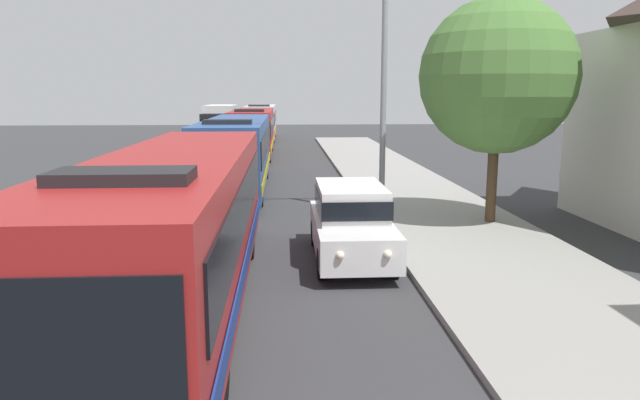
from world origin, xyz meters
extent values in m
cube|color=maroon|center=(-1.30, 12.87, 1.70)|extent=(2.50, 12.32, 2.70)
cube|color=black|center=(-0.03, 12.87, 2.05)|extent=(0.04, 11.34, 1.00)
cube|color=black|center=(-2.57, 12.87, 2.05)|extent=(0.04, 11.34, 1.00)
cube|color=black|center=(-1.30, 6.69, 2.00)|extent=(2.30, 0.04, 1.20)
cube|color=navy|center=(-0.02, 12.87, 0.90)|extent=(0.03, 11.71, 0.36)
cube|color=black|center=(-1.30, 9.17, 3.13)|extent=(1.75, 0.90, 0.16)
cylinder|color=black|center=(-0.20, 9.05, 0.50)|extent=(0.28, 1.00, 1.00)
cylinder|color=black|center=(-2.40, 9.05, 0.50)|extent=(0.28, 1.00, 1.00)
cylinder|color=black|center=(-0.20, 16.26, 0.50)|extent=(0.28, 1.00, 1.00)
cylinder|color=black|center=(-2.40, 16.26, 0.50)|extent=(0.28, 1.00, 1.00)
cube|color=#284C8C|center=(-1.30, 26.93, 1.70)|extent=(2.50, 12.23, 2.70)
cube|color=black|center=(-0.03, 26.93, 2.05)|extent=(0.04, 11.25, 1.00)
cube|color=black|center=(-2.57, 26.93, 2.05)|extent=(0.04, 11.25, 1.00)
cube|color=black|center=(-1.30, 20.80, 2.00)|extent=(2.30, 0.04, 1.20)
cube|color=gold|center=(-0.02, 26.93, 0.90)|extent=(0.03, 11.62, 0.36)
cube|color=black|center=(-1.30, 23.26, 3.13)|extent=(1.75, 0.90, 0.16)
cylinder|color=black|center=(-0.20, 23.14, 0.50)|extent=(0.28, 1.00, 1.00)
cylinder|color=black|center=(-2.40, 23.14, 0.50)|extent=(0.28, 1.00, 1.00)
cylinder|color=black|center=(-0.20, 30.29, 0.50)|extent=(0.28, 1.00, 1.00)
cylinder|color=black|center=(-2.40, 30.29, 0.50)|extent=(0.28, 1.00, 1.00)
cube|color=maroon|center=(-1.30, 40.78, 1.70)|extent=(2.50, 12.27, 2.70)
cube|color=black|center=(-0.03, 40.78, 2.05)|extent=(0.04, 11.29, 1.00)
cube|color=black|center=(-2.57, 40.78, 2.05)|extent=(0.04, 11.29, 1.00)
cube|color=black|center=(-1.30, 34.62, 2.00)|extent=(2.30, 0.04, 1.20)
cube|color=gold|center=(-0.02, 40.78, 0.90)|extent=(0.03, 11.65, 0.36)
cube|color=black|center=(-1.30, 37.10, 3.13)|extent=(1.75, 0.90, 0.16)
cylinder|color=black|center=(-0.20, 36.97, 0.50)|extent=(0.28, 1.00, 1.00)
cylinder|color=black|center=(-2.40, 36.97, 0.50)|extent=(0.28, 1.00, 1.00)
cylinder|color=black|center=(-0.20, 44.15, 0.50)|extent=(0.28, 1.00, 1.00)
cylinder|color=black|center=(-2.40, 44.15, 0.50)|extent=(0.28, 1.00, 1.00)
cube|color=silver|center=(-1.30, 54.72, 1.70)|extent=(2.50, 12.23, 2.70)
cube|color=black|center=(-0.03, 54.72, 2.05)|extent=(0.04, 11.25, 1.00)
cube|color=black|center=(-2.57, 54.72, 2.05)|extent=(0.04, 11.25, 1.00)
cube|color=black|center=(-1.30, 48.58, 2.00)|extent=(2.30, 0.04, 1.20)
cube|color=orange|center=(-0.02, 54.72, 0.90)|extent=(0.03, 11.62, 0.36)
cube|color=black|center=(-1.30, 51.05, 3.13)|extent=(1.75, 0.90, 0.16)
cylinder|color=black|center=(-0.20, 50.93, 0.50)|extent=(0.28, 1.00, 1.00)
cylinder|color=black|center=(-2.40, 50.93, 0.50)|extent=(0.28, 1.00, 1.00)
cylinder|color=black|center=(-0.20, 58.09, 0.50)|extent=(0.28, 1.00, 1.00)
cylinder|color=black|center=(-2.40, 58.09, 0.50)|extent=(0.28, 1.00, 1.00)
cube|color=white|center=(2.40, 15.90, 0.70)|extent=(1.84, 4.73, 0.80)
cube|color=white|center=(2.40, 16.05, 1.50)|extent=(1.62, 2.75, 0.80)
cube|color=black|center=(2.40, 16.05, 1.50)|extent=(1.66, 2.84, 0.44)
sphere|color=#F9EFCC|center=(1.89, 13.52, 0.80)|extent=(0.18, 0.18, 0.18)
sphere|color=#F9EFCC|center=(2.91, 13.52, 0.80)|extent=(0.18, 0.18, 0.18)
cylinder|color=black|center=(1.58, 14.44, 0.35)|extent=(0.22, 0.70, 0.70)
cylinder|color=black|center=(3.22, 14.44, 0.35)|extent=(0.22, 0.70, 0.70)
cylinder|color=black|center=(1.58, 17.37, 0.35)|extent=(0.22, 0.70, 0.70)
cylinder|color=black|center=(3.22, 17.37, 0.35)|extent=(0.22, 0.70, 0.70)
cube|color=black|center=(-4.60, 48.35, 1.45)|extent=(2.30, 1.80, 2.20)
cube|color=silver|center=(-4.60, 52.03, 1.80)|extent=(2.35, 5.57, 2.70)
cube|color=black|center=(-4.60, 47.43, 1.75)|extent=(2.07, 0.04, 0.90)
cylinder|color=black|center=(-5.63, 48.35, 0.45)|extent=(0.26, 0.90, 0.90)
cylinder|color=black|center=(-3.57, 48.35, 0.45)|extent=(0.26, 0.90, 0.90)
cylinder|color=black|center=(-5.63, 53.16, 0.45)|extent=(0.26, 0.90, 0.90)
cylinder|color=black|center=(-3.57, 53.16, 0.45)|extent=(0.26, 0.90, 0.90)
cylinder|color=gray|center=(4.10, 21.43, 4.10)|extent=(0.20, 0.20, 7.91)
cylinder|color=#4C3823|center=(7.26, 19.47, 1.46)|extent=(0.32, 0.32, 2.62)
sphere|color=#4C7A38|center=(7.26, 19.47, 4.67)|extent=(4.75, 4.75, 4.75)
camera|label=1|loc=(0.75, 1.75, 4.17)|focal=32.69mm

